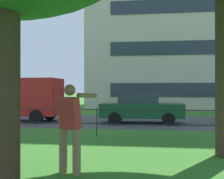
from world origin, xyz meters
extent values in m
cube|color=#4C4C51|center=(0.00, 16.64, 0.00)|extent=(80.00, 6.60, 0.01)
cylinder|color=#232328|center=(-2.24, 11.42, 0.50)|extent=(0.04, 0.04, 1.00)
cylinder|color=#232328|center=(0.00, 11.42, 0.45)|extent=(31.30, 0.03, 0.03)
cylinder|color=#232328|center=(0.00, 11.42, 0.95)|extent=(31.30, 0.03, 0.03)
cylinder|color=#846B4C|center=(-2.05, 6.89, 0.44)|extent=(0.16, 0.16, 0.87)
cylinder|color=#846B4C|center=(-1.75, 6.79, 0.44)|extent=(0.16, 0.16, 0.87)
cube|color=#B22D2D|center=(-1.90, 6.84, 1.18)|extent=(0.45, 0.42, 0.63)
sphere|color=brown|center=(-1.90, 6.84, 1.63)|extent=(0.22, 0.22, 0.22)
cylinder|color=brown|center=(-1.60, 7.06, 1.52)|extent=(0.30, 0.62, 0.11)
cylinder|color=brown|center=(-2.11, 6.92, 1.17)|extent=(0.09, 0.09, 0.62)
cube|color=red|center=(-7.58, 15.85, 1.29)|extent=(5.02, 2.00, 1.90)
cube|color=#283342|center=(-5.58, 15.84, 1.62)|extent=(0.13, 1.67, 0.76)
cylinder|color=black|center=(-5.88, 16.77, 0.34)|extent=(0.68, 0.25, 0.68)
cylinder|color=black|center=(-5.89, 14.91, 0.34)|extent=(0.68, 0.25, 0.68)
cube|color=#194C2D|center=(-0.81, 15.72, 0.64)|extent=(4.01, 1.73, 0.68)
cube|color=#2D3847|center=(-0.96, 15.71, 1.26)|extent=(1.91, 1.53, 0.56)
cylinder|color=black|center=(0.42, 16.53, 0.30)|extent=(0.60, 0.20, 0.60)
cylinder|color=black|center=(0.43, 14.92, 0.30)|extent=(0.60, 0.20, 0.60)
cylinder|color=black|center=(-2.06, 16.51, 0.30)|extent=(0.60, 0.20, 0.60)
cylinder|color=black|center=(-2.05, 14.90, 0.30)|extent=(0.60, 0.20, 0.60)
camera|label=1|loc=(-0.32, 1.33, 1.62)|focal=46.86mm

